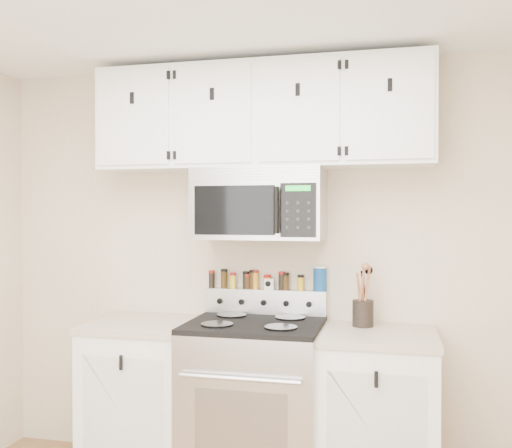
# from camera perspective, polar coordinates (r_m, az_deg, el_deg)

# --- Properties ---
(back_wall) EXTENTS (3.50, 0.01, 2.50)m
(back_wall) POSITION_cam_1_polar(r_m,az_deg,el_deg) (3.58, 1.07, -4.10)
(back_wall) COLOR tan
(back_wall) RESTS_ON floor
(range) EXTENTS (0.76, 0.65, 1.10)m
(range) POSITION_cam_1_polar(r_m,az_deg,el_deg) (3.43, -0.11, -17.36)
(range) COLOR #B7B7BA
(range) RESTS_ON floor
(base_cabinet_left) EXTENTS (0.64, 0.62, 0.92)m
(base_cabinet_left) POSITION_cam_1_polar(r_m,az_deg,el_deg) (3.67, -11.01, -16.55)
(base_cabinet_left) COLOR white
(base_cabinet_left) RESTS_ON floor
(base_cabinet_right) EXTENTS (0.64, 0.62, 0.92)m
(base_cabinet_right) POSITION_cam_1_polar(r_m,az_deg,el_deg) (3.38, 12.05, -18.15)
(base_cabinet_right) COLOR white
(base_cabinet_right) RESTS_ON floor
(microwave) EXTENTS (0.76, 0.44, 0.42)m
(microwave) POSITION_cam_1_polar(r_m,az_deg,el_deg) (3.38, 0.40, 2.04)
(microwave) COLOR #9E9EA3
(microwave) RESTS_ON back_wall
(upper_cabinets) EXTENTS (2.00, 0.35, 0.62)m
(upper_cabinets) POSITION_cam_1_polar(r_m,az_deg,el_deg) (3.46, 0.48, 10.69)
(upper_cabinets) COLOR white
(upper_cabinets) RESTS_ON back_wall
(utensil_crock) EXTENTS (0.12, 0.12, 0.35)m
(utensil_crock) POSITION_cam_1_polar(r_m,az_deg,el_deg) (3.38, 10.64, -8.56)
(utensil_crock) COLOR black
(utensil_crock) RESTS_ON base_cabinet_right
(kitchen_timer) EXTENTS (0.07, 0.06, 0.07)m
(kitchen_timer) POSITION_cam_1_polar(r_m,az_deg,el_deg) (3.56, 1.29, -6.02)
(kitchen_timer) COLOR white
(kitchen_timer) RESTS_ON range
(salt_canister) EXTENTS (0.08, 0.08, 0.15)m
(salt_canister) POSITION_cam_1_polar(r_m,az_deg,el_deg) (3.50, 6.42, -5.45)
(salt_canister) COLOR navy
(salt_canister) RESTS_ON range
(spice_jar_0) EXTENTS (0.04, 0.04, 0.11)m
(spice_jar_0) POSITION_cam_1_polar(r_m,az_deg,el_deg) (3.65, -4.45, -5.50)
(spice_jar_0) COLOR black
(spice_jar_0) RESTS_ON range
(spice_jar_1) EXTENTS (0.04, 0.04, 0.12)m
(spice_jar_1) POSITION_cam_1_polar(r_m,az_deg,el_deg) (3.62, -3.21, -5.45)
(spice_jar_1) COLOR #39260D
(spice_jar_1) RESTS_ON range
(spice_jar_2) EXTENTS (0.04, 0.04, 0.10)m
(spice_jar_2) POSITION_cam_1_polar(r_m,az_deg,el_deg) (3.61, -2.30, -5.66)
(spice_jar_2) COLOR yellow
(spice_jar_2) RESTS_ON range
(spice_jar_3) EXTENTS (0.04, 0.04, 0.11)m
(spice_jar_3) POSITION_cam_1_polar(r_m,az_deg,el_deg) (3.59, -1.02, -5.61)
(spice_jar_3) COLOR black
(spice_jar_3) RESTS_ON range
(spice_jar_4) EXTENTS (0.04, 0.04, 0.09)m
(spice_jar_4) POSITION_cam_1_polar(r_m,az_deg,el_deg) (3.58, -0.85, -5.74)
(spice_jar_4) COLOR #3A220D
(spice_jar_4) RESTS_ON range
(spice_jar_5) EXTENTS (0.04, 0.04, 0.12)m
(spice_jar_5) POSITION_cam_1_polar(r_m,az_deg,el_deg) (3.58, -0.33, -5.56)
(spice_jar_5) COLOR #3C270E
(spice_jar_5) RESTS_ON range
(spice_jar_6) EXTENTS (0.04, 0.04, 0.12)m
(spice_jar_6) POSITION_cam_1_polar(r_m,az_deg,el_deg) (3.57, -0.07, -5.57)
(spice_jar_6) COLOR gold
(spice_jar_6) RESTS_ON range
(spice_jar_7) EXTENTS (0.05, 0.05, 0.09)m
(spice_jar_7) POSITION_cam_1_polar(r_m,az_deg,el_deg) (3.56, 1.14, -5.82)
(spice_jar_7) COLOR gold
(spice_jar_7) RESTS_ON range
(spice_jar_8) EXTENTS (0.04, 0.04, 0.11)m
(spice_jar_8) POSITION_cam_1_polar(r_m,az_deg,el_deg) (3.54, 2.60, -5.68)
(spice_jar_8) COLOR black
(spice_jar_8) RESTS_ON range
(spice_jar_9) EXTENTS (0.04, 0.04, 0.11)m
(spice_jar_9) POSITION_cam_1_polar(r_m,az_deg,el_deg) (3.53, 3.00, -5.74)
(spice_jar_9) COLOR #3E280F
(spice_jar_9) RESTS_ON range
(spice_jar_10) EXTENTS (0.04, 0.04, 0.10)m
(spice_jar_10) POSITION_cam_1_polar(r_m,az_deg,el_deg) (3.52, 4.50, -5.85)
(spice_jar_10) COLOR gold
(spice_jar_10) RESTS_ON range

